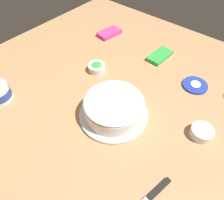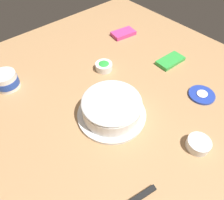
# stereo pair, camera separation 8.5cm
# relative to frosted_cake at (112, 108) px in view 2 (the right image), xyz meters

# --- Properties ---
(ground_plane) EXTENTS (1.54, 1.54, 0.00)m
(ground_plane) POSITION_rel_frosted_cake_xyz_m (0.05, 0.06, -0.05)
(ground_plane) COLOR tan
(frosted_cake) EXTENTS (0.28, 0.28, 0.10)m
(frosted_cake) POSITION_rel_frosted_cake_xyz_m (0.00, 0.00, 0.00)
(frosted_cake) COLOR white
(frosted_cake) RESTS_ON ground_plane
(frosting_tub) EXTENTS (0.11, 0.11, 0.08)m
(frosting_tub) POSITION_rel_frosted_cake_xyz_m (-0.25, 0.44, -0.01)
(frosting_tub) COLOR white
(frosting_tub) RESTS_ON ground_plane
(frosting_tub_lid) EXTENTS (0.12, 0.12, 0.02)m
(frosting_tub_lid) POSITION_rel_frosted_cake_xyz_m (0.37, -0.18, -0.04)
(frosting_tub_lid) COLOR #233DAD
(frosting_tub_lid) RESTS_ON ground_plane
(sprinkle_bowl_green) EXTENTS (0.08, 0.08, 0.04)m
(sprinkle_bowl_green) POSITION_rel_frosted_cake_xyz_m (0.16, 0.24, -0.03)
(sprinkle_bowl_green) COLOR white
(sprinkle_bowl_green) RESTS_ON ground_plane
(sprinkle_bowl_yellow) EXTENTS (0.08, 0.08, 0.04)m
(sprinkle_bowl_yellow) POSITION_rel_frosted_cake_xyz_m (0.14, -0.31, -0.03)
(sprinkle_bowl_yellow) COLOR white
(sprinkle_bowl_yellow) RESTS_ON ground_plane
(candy_box_lower) EXTENTS (0.15, 0.09, 0.02)m
(candy_box_lower) POSITION_rel_frosted_cake_xyz_m (0.46, 0.06, -0.04)
(candy_box_lower) COLOR green
(candy_box_lower) RESTS_ON ground_plane
(candy_box_upper) EXTENTS (0.15, 0.10, 0.02)m
(candy_box_upper) POSITION_rel_frosted_cake_xyz_m (0.45, 0.41, -0.04)
(candy_box_upper) COLOR #E53D8E
(candy_box_upper) RESTS_ON ground_plane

